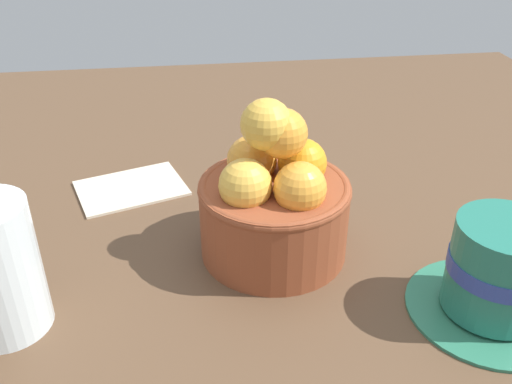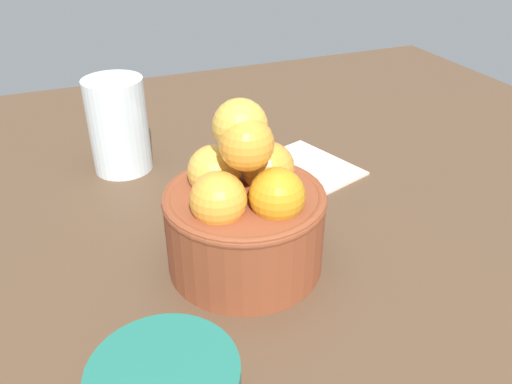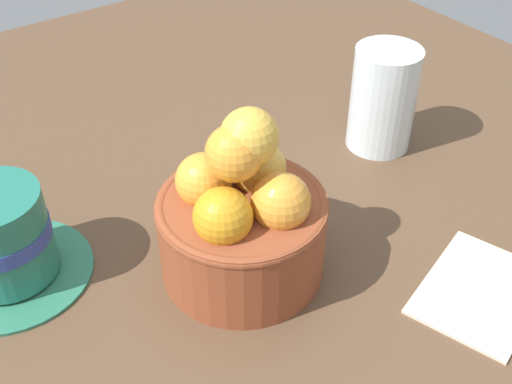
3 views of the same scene
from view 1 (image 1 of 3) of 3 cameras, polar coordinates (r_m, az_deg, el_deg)
ground_plane at (r=55.91cm, az=1.73°, el=-7.97°), size 110.73×119.02×4.87cm
terracotta_bowl at (r=51.30cm, az=1.85°, el=-0.91°), size 14.00×14.00×15.50cm
coffee_cup at (r=49.24cm, az=23.44°, el=-7.62°), size 13.59×13.59×8.56cm
folded_napkin at (r=65.73cm, az=-12.62°, el=0.50°), size 13.79×11.73×0.60cm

